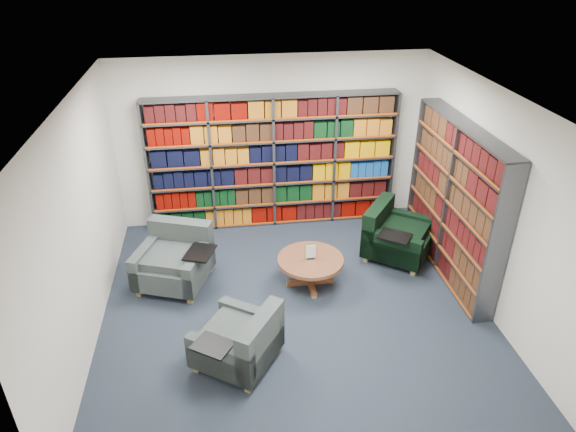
{
  "coord_description": "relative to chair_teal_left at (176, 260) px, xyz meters",
  "views": [
    {
      "loc": [
        -0.84,
        -5.38,
        4.38
      ],
      "look_at": [
        0.0,
        0.6,
        1.05
      ],
      "focal_mm": 32.0,
      "sensor_mm": 36.0,
      "label": 1
    }
  ],
  "objects": [
    {
      "name": "chair_green_right",
      "position": [
        3.25,
        0.2,
        -0.0
      ],
      "size": [
        1.26,
        1.27,
        0.82
      ],
      "color": "black",
      "rests_on": "ground"
    },
    {
      "name": "bookshelf_right",
      "position": [
        3.91,
        -0.23,
        0.76
      ],
      "size": [
        0.28,
        2.5,
        2.2
      ],
      "color": "#47494F",
      "rests_on": "ground"
    },
    {
      "name": "bookshelf_back",
      "position": [
        1.57,
        1.51,
        0.76
      ],
      "size": [
        4.0,
        0.28,
        2.2
      ],
      "color": "#47494F",
      "rests_on": "ground"
    },
    {
      "name": "coffee_table",
      "position": [
        1.86,
        -0.38,
        0.01
      ],
      "size": [
        0.92,
        0.92,
        0.65
      ],
      "color": "brown",
      "rests_on": "ground"
    },
    {
      "name": "chair_teal_left",
      "position": [
        0.0,
        0.0,
        0.0
      ],
      "size": [
        1.21,
        1.17,
        0.83
      ],
      "color": "#031A33",
      "rests_on": "ground"
    },
    {
      "name": "chair_teal_front",
      "position": [
        0.83,
        -1.78,
        -0.03
      ],
      "size": [
        1.14,
        1.14,
        0.75
      ],
      "color": "#031A33",
      "rests_on": "ground"
    },
    {
      "name": "room_shell",
      "position": [
        1.57,
        -0.83,
        1.07
      ],
      "size": [
        5.02,
        5.02,
        2.82
      ],
      "color": "black",
      "rests_on": "ground"
    }
  ]
}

